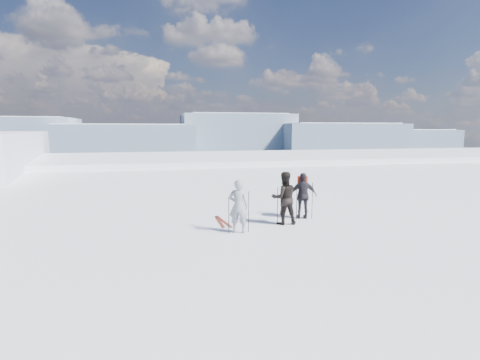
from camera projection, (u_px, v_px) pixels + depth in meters
The scene contains 8 objects.
lake_basin at pixel (205, 220), 40.31m from camera, with size 820.00×820.00×71.62m.
far_mountain_range at pixel (183, 138), 457.22m from camera, with size 770.00×110.00×53.00m.
skier_grey at pixel (238, 206), 11.83m from camera, with size 0.62×0.41×1.71m, color gray.
skier_dark at pixel (284, 198), 12.90m from camera, with size 0.89×0.69×1.83m, color black.
skier_pack at pixel (303, 196), 13.71m from camera, with size 0.99×0.41×1.70m, color black.
backpack at pixel (303, 165), 13.81m from camera, with size 0.36×0.20×0.49m, color red.
ski_poles at pixel (278, 207), 12.77m from camera, with size 3.39×1.33×1.34m.
skis_loose at pixel (222, 222), 13.29m from camera, with size 0.35×1.70×0.03m.
Camera 1 is at (-5.12, -9.20, 3.28)m, focal length 28.00 mm.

